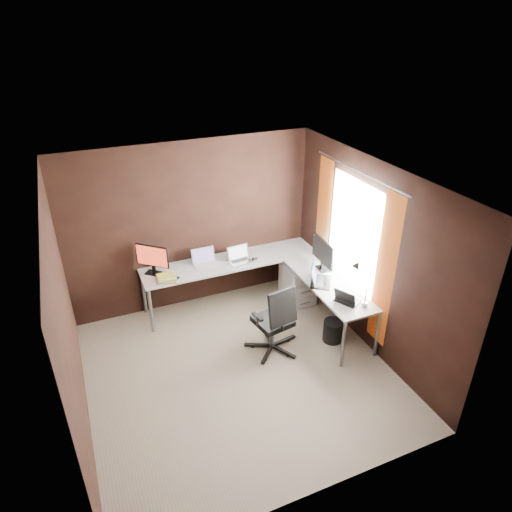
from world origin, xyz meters
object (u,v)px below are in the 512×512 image
(laptop_white, at_px, (205,261))
(laptop_silver, at_px, (239,258))
(monitor_right, at_px, (323,253))
(wastebasket, at_px, (333,331))
(laptop_black_big, at_px, (318,279))
(drawer_pedestal, at_px, (298,283))
(laptop_black_small, at_px, (346,299))
(monitor_left, at_px, (152,258))
(office_chair, at_px, (274,332))
(desk_lamp, at_px, (360,279))
(book_stack, at_px, (166,278))

(laptop_white, relative_size, laptop_silver, 0.99)
(monitor_right, relative_size, wastebasket, 1.88)
(monitor_right, height_order, laptop_black_big, monitor_right)
(drawer_pedestal, bearing_deg, wastebasket, -90.99)
(laptop_silver, distance_m, laptop_black_small, 1.76)
(drawer_pedestal, xyz_separation_m, laptop_white, (-1.34, 0.41, 0.48))
(monitor_left, distance_m, laptop_white, 0.76)
(laptop_black_small, relative_size, office_chair, 0.35)
(monitor_left, xyz_separation_m, office_chair, (1.24, -1.38, -0.68))
(monitor_right, relative_size, laptop_black_small, 1.62)
(drawer_pedestal, distance_m, monitor_right, 0.82)
(monitor_right, xyz_separation_m, wastebasket, (-0.17, -0.67, -0.84))
(laptop_white, bearing_deg, laptop_silver, -13.47)
(drawer_pedestal, relative_size, desk_lamp, 1.01)
(laptop_silver, bearing_deg, monitor_left, 169.64)
(laptop_black_big, bearing_deg, wastebasket, -137.75)
(book_stack, bearing_deg, laptop_silver, 6.44)
(office_chair, bearing_deg, laptop_black_big, 7.83)
(laptop_black_big, distance_m, laptop_black_small, 0.57)
(monitor_left, xyz_separation_m, laptop_black_big, (2.00, -1.13, -0.19))
(laptop_black_small, distance_m, office_chair, 1.03)
(monitor_left, relative_size, laptop_white, 1.24)
(monitor_right, height_order, laptop_white, monitor_right)
(office_chair, distance_m, wastebasket, 0.85)
(laptop_black_big, height_order, laptop_black_small, laptop_black_big)
(book_stack, bearing_deg, desk_lamp, -36.28)
(laptop_black_small, distance_m, wastebasket, 0.65)
(monitor_left, xyz_separation_m, book_stack, (0.11, -0.27, -0.20))
(office_chair, bearing_deg, drawer_pedestal, 38.22)
(laptop_black_big, distance_m, desk_lamp, 0.76)
(drawer_pedestal, relative_size, book_stack, 1.98)
(laptop_black_big, bearing_deg, monitor_right, -4.06)
(desk_lamp, bearing_deg, laptop_black_big, 94.63)
(monitor_left, xyz_separation_m, laptop_silver, (1.24, -0.15, -0.19))
(drawer_pedestal, distance_m, monitor_left, 2.23)
(laptop_white, distance_m, laptop_black_small, 2.14)
(laptop_white, bearing_deg, office_chair, -70.23)
(monitor_left, relative_size, laptop_black_big, 0.92)
(monitor_left, distance_m, desk_lamp, 2.83)
(laptop_black_big, xyz_separation_m, office_chair, (-0.77, -0.24, -0.49))
(laptop_black_small, bearing_deg, laptop_black_big, -19.37)
(monitor_right, xyz_separation_m, laptop_white, (-1.49, 0.81, -0.22))
(wastebasket, bearing_deg, laptop_silver, 121.03)
(drawer_pedestal, bearing_deg, monitor_left, 167.92)
(laptop_black_big, bearing_deg, drawer_pedestal, 28.00)
(drawer_pedestal, distance_m, laptop_white, 1.48)
(laptop_silver, bearing_deg, wastebasket, -62.53)
(monitor_left, bearing_deg, drawer_pedestal, 29.67)
(monitor_right, height_order, book_stack, monitor_right)
(drawer_pedestal, distance_m, desk_lamp, 1.58)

